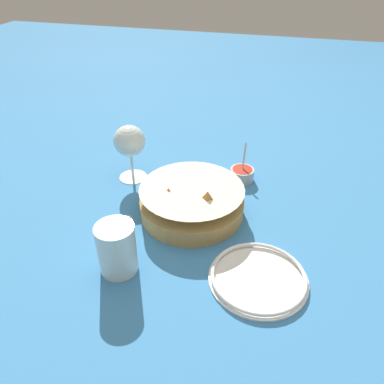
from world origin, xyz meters
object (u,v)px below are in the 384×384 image
sauce_cup (242,174)px  beer_mug (117,249)px  wine_glass (130,143)px  side_plate (258,277)px  food_basket (192,202)px

sauce_cup → beer_mug: 0.45m
wine_glass → beer_mug: size_ratio=1.30×
wine_glass → side_plate: bearing=-127.0°
beer_mug → sauce_cup: bearing=-25.8°
sauce_cup → beer_mug: bearing=154.2°
wine_glass → side_plate: 0.50m
wine_glass → beer_mug: (-0.33, -0.11, -0.06)m
food_basket → sauce_cup: bearing=-27.9°
food_basket → beer_mug: bearing=156.0°
food_basket → sauce_cup: (0.18, -0.10, -0.01)m
food_basket → beer_mug: 0.24m
wine_glass → side_plate: size_ratio=0.79×
sauce_cup → wine_glass: bearing=102.4°
food_basket → wine_glass: (0.12, 0.21, 0.08)m
wine_glass → sauce_cup: bearing=-77.6°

